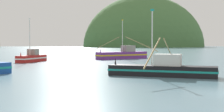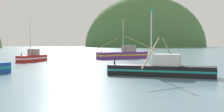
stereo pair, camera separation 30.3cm
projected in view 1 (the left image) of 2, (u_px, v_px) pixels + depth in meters
The scene contains 4 objects.
hill_far_right at pixel (143, 47), 273.21m from camera, with size 109.38×87.50×92.83m, color #47703D.
fishing_boat_purple at pixel (123, 54), 61.15m from camera, with size 11.07×17.98×8.01m.
fishing_boat_red at pixel (32, 58), 51.22m from camera, with size 4.23×7.22×7.41m.
fishing_boat_black at pixel (163, 69), 28.81m from camera, with size 10.36×14.04×6.49m.
Camera 1 is at (-8.78, -18.22, 3.16)m, focal length 48.06 mm.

